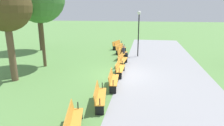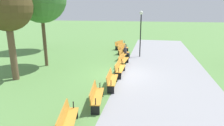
# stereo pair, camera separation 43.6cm
# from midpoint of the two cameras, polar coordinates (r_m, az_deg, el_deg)

# --- Properties ---
(ground_plane) EXTENTS (120.00, 120.00, 0.00)m
(ground_plane) POSITION_cam_midpoint_polar(r_m,az_deg,el_deg) (13.58, 3.37, -3.39)
(ground_plane) COLOR #5B8C47
(path_paving) EXTENTS (32.55, 5.95, 0.01)m
(path_paving) POSITION_cam_midpoint_polar(r_m,az_deg,el_deg) (13.52, 16.04, -4.06)
(path_paving) COLOR #939399
(path_paving) RESTS_ON ground
(bench_0) EXTENTS (1.98, 1.04, 0.89)m
(bench_0) POSITION_cam_midpoint_polar(r_m,az_deg,el_deg) (22.32, 2.91, 5.32)
(bench_0) COLOR orange
(bench_0) RESTS_ON ground
(bench_1) EXTENTS (1.99, 0.91, 0.89)m
(bench_1) POSITION_cam_midpoint_polar(r_m,az_deg,el_deg) (20.09, 3.70, 4.18)
(bench_1) COLOR orange
(bench_1) RESTS_ON ground
(bench_2) EXTENTS (1.98, 0.77, 0.89)m
(bench_2) POSITION_cam_midpoint_polar(r_m,az_deg,el_deg) (17.86, 4.12, 2.77)
(bench_2) COLOR orange
(bench_2) RESTS_ON ground
(bench_3) EXTENTS (1.96, 0.62, 0.89)m
(bench_3) POSITION_cam_midpoint_polar(r_m,az_deg,el_deg) (15.63, 4.01, 0.95)
(bench_3) COLOR orange
(bench_3) RESTS_ON ground
(bench_4) EXTENTS (1.93, 0.47, 0.89)m
(bench_4) POSITION_cam_midpoint_polar(r_m,az_deg,el_deg) (13.44, 3.10, -1.44)
(bench_4) COLOR orange
(bench_4) RESTS_ON ground
(bench_5) EXTENTS (1.96, 0.62, 0.89)m
(bench_5) POSITION_cam_midpoint_polar(r_m,az_deg,el_deg) (11.31, 0.95, -4.69)
(bench_5) COLOR orange
(bench_5) RESTS_ON ground
(bench_6) EXTENTS (1.98, 0.77, 0.89)m
(bench_6) POSITION_cam_midpoint_polar(r_m,az_deg,el_deg) (9.31, -3.27, -9.28)
(bench_6) COLOR orange
(bench_6) RESTS_ON ground
(bench_7) EXTENTS (1.99, 0.91, 0.89)m
(bench_7) POSITION_cam_midpoint_polar(r_m,az_deg,el_deg) (7.56, -11.10, -15.81)
(bench_7) COLOR orange
(bench_7) RESTS_ON ground
(person_seated) EXTENTS (0.38, 0.56, 1.20)m
(person_seated) POSITION_cam_midpoint_polar(r_m,az_deg,el_deg) (17.99, 4.77, 3.36)
(person_seated) COLOR #2D3347
(person_seated) RESTS_ON ground
(tree_0) EXTENTS (2.95, 2.95, 6.00)m
(tree_0) POSITION_cam_midpoint_polar(r_m,az_deg,el_deg) (13.35, -27.25, 14.19)
(tree_0) COLOR brown
(tree_0) RESTS_ON ground
(tree_1) EXTENTS (4.14, 4.14, 7.32)m
(tree_1) POSITION_cam_midpoint_polar(r_m,az_deg,el_deg) (22.56, -19.41, 16.75)
(tree_1) COLOR #4C3828
(tree_1) RESTS_ON ground
(lamp_post) EXTENTS (0.32, 0.32, 4.17)m
(lamp_post) POSITION_cam_midpoint_polar(r_m,az_deg,el_deg) (18.48, 8.98, 10.60)
(lamp_post) COLOR black
(lamp_post) RESTS_ON ground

